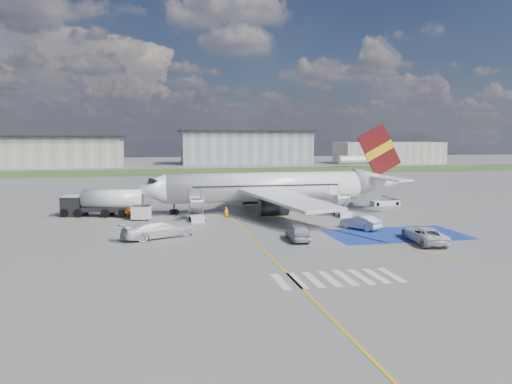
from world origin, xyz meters
The scene contains 23 objects.
ground centered at (0.00, 0.00, 0.00)m, with size 400.00×400.00×0.00m, color #60605E.
grass_strip centered at (0.00, 95.00, 0.01)m, with size 400.00×30.00×0.01m, color #2D4C1E.
taxiway_line_main centered at (0.00, 12.00, 0.01)m, with size 120.00×0.20×0.01m, color gold.
taxiway_line_cross centered at (-5.00, -10.00, 0.01)m, with size 0.20×60.00×0.01m, color gold.
taxiway_line_diag centered at (0.00, 12.00, 0.01)m, with size 0.20×60.00×0.01m, color gold.
staging_box centered at (10.00, -4.00, 0.01)m, with size 14.00×8.00×0.01m, color navy.
crosswalk centered at (-1.80, -18.00, 0.01)m, with size 9.00×4.00×0.01m.
terminal_west centered at (-55.00, 130.00, 5.00)m, with size 60.00×22.00×10.00m, color gray.
terminal_centre centered at (20.00, 135.00, 6.00)m, with size 48.00×18.00×12.00m, color gray.
terminal_east centered at (75.00, 128.00, 4.00)m, with size 40.00×16.00×8.00m, color gray.
airliner centered at (1.51, 14.00, 3.39)m, with size 36.81×32.95×11.92m.
airstairs_fwd centered at (-9.50, 8.70, 0.62)m, with size 1.90×5.20×3.60m.
airstairs_aft centered at (9.00, 8.70, 0.62)m, with size 1.90×5.20×3.60m.
fuel_tanker centered at (-20.94, 14.77, 1.44)m, with size 10.38×5.09×3.43m.
gpu_cart centered at (-16.10, 10.55, 0.83)m, with size 2.43×1.82×1.83m.
belt_loader centered at (19.12, 16.97, 0.35)m, with size 4.74×2.07×1.39m.
car_silver_a centered at (-0.79, -4.74, 0.81)m, with size 1.91×4.74×1.61m, color #A7AAAE.
car_silver_b centered at (7.59, -0.43, 0.77)m, with size 1.62×4.64×1.53m, color #BABBC1.
van_white_a centered at (10.86, -7.97, 1.01)m, with size 2.48×5.37×2.01m, color silver.
van_white_b centered at (-14.12, -0.62, 1.14)m, with size 2.36×5.81×2.28m, color silver.
crew_fwd centered at (-5.96, 8.33, 0.82)m, with size 0.60×0.39×1.64m, color orange.
crew_nose centered at (-17.72, 11.79, 0.83)m, with size 0.81×0.63×1.67m, color orange.
crew_aft centered at (4.81, 9.26, 0.87)m, with size 1.02×0.42×1.74m, color orange.
Camera 1 is at (-14.59, -50.92, 10.10)m, focal length 35.00 mm.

